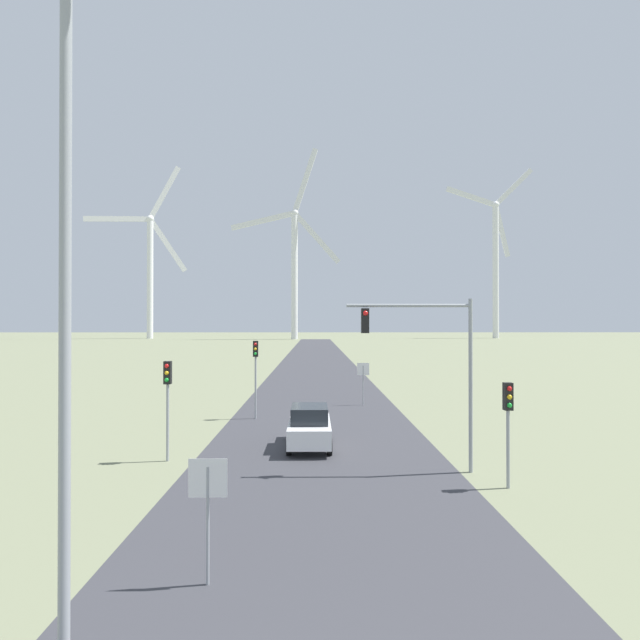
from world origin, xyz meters
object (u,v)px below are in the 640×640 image
object	(u,v)px
wind_turbine_far_left	(150,263)
traffic_light_post_near_left	(168,388)
traffic_light_post_near_right	(508,411)
wind_turbine_left	(295,259)
streetlamp	(65,182)
stop_sign_far	(363,376)
traffic_light_post_mid_left	(256,362)
wind_turbine_center	(496,257)
traffic_light_mast_overhead	(428,349)
car_approaching	(310,427)
stop_sign_near	(208,496)

from	to	relation	value
wind_turbine_far_left	traffic_light_post_near_left	bearing A→B (deg)	-71.52
traffic_light_post_near_right	wind_turbine_left	size ratio (longest dim) A/B	0.05
streetlamp	traffic_light_post_near_left	bearing A→B (deg)	99.07
stop_sign_far	wind_turbine_far_left	world-z (taller)	wind_turbine_far_left
traffic_light_post_near_left	wind_turbine_left	world-z (taller)	wind_turbine_left
wind_turbine_left	traffic_light_post_near_left	bearing A→B (deg)	-89.55
traffic_light_post_mid_left	wind_turbine_center	distance (m)	171.20
traffic_light_post_near_left	traffic_light_mast_overhead	xyz separation A→B (m)	(9.89, -1.58, 1.61)
traffic_light_post_near_right	traffic_light_mast_overhead	distance (m)	3.43
traffic_light_post_mid_left	traffic_light_mast_overhead	world-z (taller)	traffic_light_mast_overhead
stop_sign_far	wind_turbine_center	bearing A→B (deg)	67.02
wind_turbine_center	traffic_light_post_near_left	bearing A→B (deg)	-113.96
traffic_light_post_near_right	car_approaching	xyz separation A→B (m)	(-6.56, 5.43, -1.63)
traffic_light_post_mid_left	car_approaching	xyz separation A→B (m)	(3.13, -6.58, -2.31)
traffic_light_post_near_left	car_approaching	distance (m)	6.25
car_approaching	wind_turbine_left	world-z (taller)	wind_turbine_left
traffic_light_post_near_right	traffic_light_post_mid_left	world-z (taller)	traffic_light_post_mid_left
streetlamp	wind_turbine_left	xyz separation A→B (m)	(-3.08, 163.11, 19.95)
streetlamp	traffic_light_post_near_left	xyz separation A→B (m)	(-1.89, 11.81, -4.73)
wind_turbine_far_left	wind_turbine_center	world-z (taller)	wind_turbine_center
stop_sign_far	traffic_light_post_near_right	xyz separation A→B (m)	(3.14, -16.64, 0.59)
streetlamp	traffic_light_post_near_right	size ratio (longest dim) A/B	3.61
streetlamp	traffic_light_post_mid_left	distance (m)	20.96
wind_turbine_far_left	stop_sign_far	bearing A→B (deg)	-66.92
traffic_light_post_near_left	traffic_light_post_mid_left	world-z (taller)	traffic_light_post_mid_left
car_approaching	wind_turbine_far_left	world-z (taller)	wind_turbine_far_left
stop_sign_far	traffic_light_post_near_left	distance (m)	16.07
stop_sign_far	traffic_light_mast_overhead	size ratio (longest dim) A/B	0.44
stop_sign_near	wind_turbine_left	distance (m)	162.69
traffic_light_post_near_right	wind_turbine_far_left	size ratio (longest dim) A/B	0.05
traffic_light_mast_overhead	wind_turbine_far_left	world-z (taller)	wind_turbine_far_left
stop_sign_near	traffic_light_mast_overhead	bearing A→B (deg)	50.55
wind_turbine_left	wind_turbine_far_left	bearing A→B (deg)	171.11
streetlamp	traffic_light_post_near_right	distance (m)	14.22
traffic_light_post_mid_left	wind_turbine_center	size ratio (longest dim) A/B	0.07
traffic_light_post_near_left	wind_turbine_center	bearing A→B (deg)	66.04
stop_sign_near	car_approaching	size ratio (longest dim) A/B	0.63
traffic_light_mast_overhead	wind_turbine_left	size ratio (longest dim) A/B	0.10
stop_sign_far	traffic_light_post_near_right	size ratio (longest dim) A/B	0.81
traffic_light_post_near_right	wind_turbine_left	world-z (taller)	wind_turbine_left
traffic_light_post_near_left	wind_turbine_left	distance (m)	153.31
traffic_light_post_near_right	wind_turbine_center	xyz separation A→B (m)	(60.18, 165.99, 27.48)
stop_sign_near	wind_turbine_far_left	size ratio (longest dim) A/B	0.04
stop_sign_far	wind_turbine_center	size ratio (longest dim) A/B	0.04
traffic_light_post_near_right	wind_turbine_center	size ratio (longest dim) A/B	0.05
streetlamp	car_approaching	xyz separation A→B (m)	(3.67, 13.91, -6.69)
wind_turbine_far_left	wind_turbine_left	bearing A→B (deg)	-8.89
stop_sign_far	traffic_light_post_near_right	world-z (taller)	traffic_light_post_near_right
traffic_light_mast_overhead	wind_turbine_center	size ratio (longest dim) A/B	0.10
wind_turbine_center	stop_sign_near	bearing A→B (deg)	-111.79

